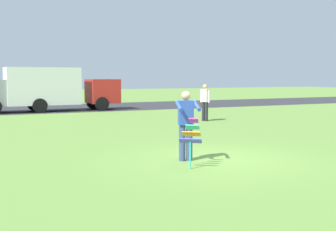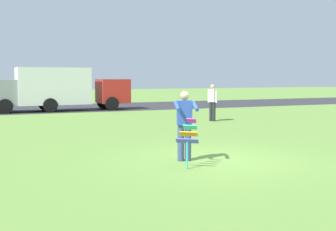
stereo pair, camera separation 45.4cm
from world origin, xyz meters
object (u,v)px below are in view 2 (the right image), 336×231
(kite_held, at_px, (189,135))
(person_walker_near, at_px, (212,101))
(parked_truck_red_cab, at_px, (67,88))
(person_kite_flyer, at_px, (185,123))

(kite_held, height_order, person_walker_near, person_walker_near)
(kite_held, xyz_separation_m, person_walker_near, (5.76, 9.03, 0.19))
(kite_held, distance_m, parked_truck_red_cab, 18.06)
(person_walker_near, bearing_deg, kite_held, -122.55)
(person_walker_near, bearing_deg, parked_truck_red_cab, 119.05)
(person_kite_flyer, distance_m, kite_held, 0.82)
(person_kite_flyer, bearing_deg, kite_held, -109.22)
(person_kite_flyer, height_order, parked_truck_red_cab, parked_truck_red_cab)
(parked_truck_red_cab, height_order, person_walker_near, parked_truck_red_cab)
(kite_held, height_order, parked_truck_red_cab, parked_truck_red_cab)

